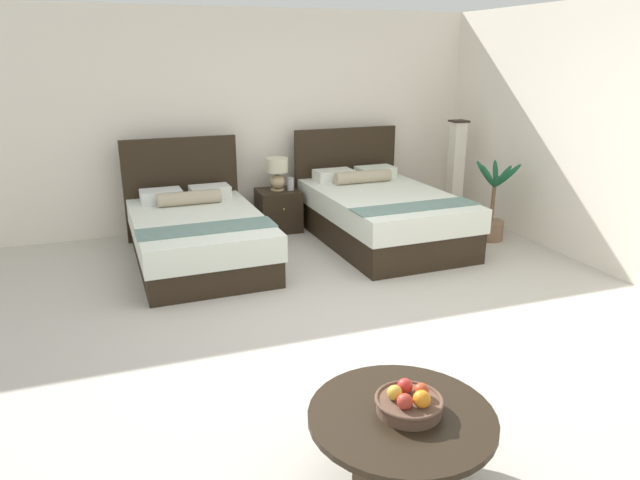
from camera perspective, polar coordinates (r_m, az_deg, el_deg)
The scene contains 12 objects.
ground_plane at distance 4.85m, azimuth 4.17°, elevation -7.99°, with size 9.23×9.93×0.02m, color beige.
wall_back at distance 7.40m, azimuth -5.67°, elevation 11.77°, with size 9.23×0.12×2.64m, color white.
wall_side_right at distance 6.41m, azimuth 26.91°, elevation 8.98°, with size 0.12×5.53×2.64m, color silver.
bed_near_window at distance 6.20m, azimuth -12.07°, elevation 0.60°, with size 1.37×2.08×1.20m.
bed_near_corner at distance 6.77m, azimuth 5.99°, elevation 2.65°, with size 1.45×2.24×1.21m.
nightstand at distance 7.18m, azimuth -4.14°, elevation 2.96°, with size 0.50×0.50×0.51m.
table_lamp at distance 7.09m, azimuth -4.28°, elevation 6.82°, with size 0.27×0.27×0.40m.
vase at distance 7.10m, azimuth -2.94°, elevation 5.61°, with size 0.08×0.08×0.16m.
coffee_table at distance 3.06m, azimuth 8.05°, elevation -18.07°, with size 0.94×0.94×0.41m.
fruit_bowl at distance 3.00m, azimuth 8.85°, elevation -15.63°, with size 0.34×0.34×0.15m.
floor_lamp_corner at distance 7.78m, azimuth 13.30°, elevation 6.69°, with size 0.20×0.20×1.31m.
potted_palm at distance 7.08m, azimuth 16.70°, elevation 2.34°, with size 0.44×0.55×0.97m.
Camera 1 is at (-1.80, -3.98, 2.11)m, focal length 32.23 mm.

